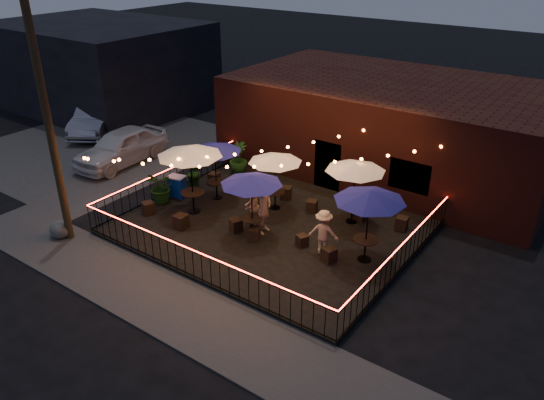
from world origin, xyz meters
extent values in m
plane|color=black|center=(0.00, 0.00, 0.00)|extent=(110.00, 110.00, 0.00)
cube|color=black|center=(0.00, 2.00, 0.07)|extent=(10.00, 8.00, 0.15)
cube|color=#3B3937|center=(0.00, -3.25, 0.03)|extent=(18.00, 2.50, 0.05)
cube|color=#3B3937|center=(-12.00, 4.00, 0.01)|extent=(11.00, 12.00, 0.02)
cube|color=#3C1510|center=(1.00, 10.00, 2.00)|extent=(14.00, 8.00, 4.00)
cube|color=black|center=(0.00, 6.12, 1.10)|extent=(1.20, 0.24, 2.20)
cube|color=black|center=(3.50, 6.12, 1.60)|extent=(1.60, 0.24, 1.20)
cube|color=black|center=(-18.00, 9.00, 2.50)|extent=(12.00, 9.00, 5.00)
cylinder|color=#322714|center=(-5.40, -2.60, 4.00)|extent=(0.26, 0.26, 8.00)
cube|color=black|center=(0.00, -2.00, 0.23)|extent=(10.00, 0.04, 0.04)
cube|color=black|center=(0.00, -2.00, 1.15)|extent=(10.00, 0.04, 0.04)
cube|color=red|center=(0.00, -2.00, 1.18)|extent=(10.00, 0.03, 0.02)
cube|color=black|center=(-5.00, 2.00, 0.23)|extent=(0.04, 8.00, 0.04)
cube|color=black|center=(-5.00, 2.00, 1.15)|extent=(0.04, 8.00, 0.04)
cube|color=red|center=(-5.00, 2.00, 1.18)|extent=(0.03, 8.00, 0.02)
cube|color=black|center=(5.00, 2.00, 0.23)|extent=(0.04, 8.00, 0.04)
cube|color=black|center=(5.00, 2.00, 1.15)|extent=(0.04, 8.00, 0.04)
cube|color=red|center=(5.00, 2.00, 1.18)|extent=(0.03, 8.00, 0.02)
cylinder|color=black|center=(-3.06, 1.25, 0.17)|extent=(0.49, 0.49, 0.03)
cylinder|color=black|center=(-3.06, 1.25, 0.56)|extent=(0.07, 0.07, 0.79)
cylinder|color=black|center=(-3.06, 1.25, 0.97)|extent=(0.88, 0.88, 0.04)
cylinder|color=black|center=(-3.06, 1.25, 1.47)|extent=(0.05, 0.05, 2.65)
cone|color=silver|center=(-3.06, 1.25, 2.63)|extent=(2.98, 2.98, 0.39)
cylinder|color=black|center=(-3.12, 2.67, 0.16)|extent=(0.42, 0.42, 0.03)
cylinder|color=black|center=(-3.12, 2.67, 0.51)|extent=(0.06, 0.06, 0.69)
cylinder|color=black|center=(-3.12, 2.67, 0.86)|extent=(0.77, 0.77, 0.04)
cylinder|color=black|center=(-3.12, 2.67, 1.31)|extent=(0.04, 0.04, 2.31)
cone|color=navy|center=(-3.12, 2.67, 2.32)|extent=(2.45, 2.45, 0.34)
cylinder|color=black|center=(-0.09, 1.07, 0.16)|extent=(0.43, 0.43, 0.03)
cylinder|color=black|center=(-0.09, 1.07, 0.51)|extent=(0.06, 0.06, 0.70)
cylinder|color=black|center=(-0.09, 1.07, 0.87)|extent=(0.78, 0.78, 0.04)
cylinder|color=black|center=(-0.09, 1.07, 1.32)|extent=(0.04, 0.04, 2.33)
cone|color=navy|center=(-0.09, 1.07, 2.34)|extent=(2.72, 2.72, 0.34)
cylinder|color=black|center=(-0.71, 3.31, 0.16)|extent=(0.41, 0.41, 0.03)
cylinder|color=black|center=(-0.71, 3.31, 0.49)|extent=(0.06, 0.06, 0.67)
cylinder|color=black|center=(-0.71, 3.31, 0.84)|extent=(0.74, 0.74, 0.04)
cylinder|color=black|center=(-0.71, 3.31, 1.26)|extent=(0.04, 0.04, 2.22)
cone|color=silver|center=(-0.71, 3.31, 2.24)|extent=(2.05, 2.05, 0.32)
cylinder|color=black|center=(3.78, 2.01, 0.17)|extent=(0.45, 0.45, 0.03)
cylinder|color=black|center=(3.78, 2.01, 0.53)|extent=(0.06, 0.06, 0.74)
cylinder|color=black|center=(3.78, 2.01, 0.91)|extent=(0.83, 0.83, 0.04)
cylinder|color=black|center=(3.78, 2.01, 1.39)|extent=(0.05, 0.05, 2.48)
cone|color=navy|center=(3.78, 2.01, 2.48)|extent=(2.80, 2.80, 0.36)
cylinder|color=black|center=(2.22, 4.06, 0.16)|extent=(0.43, 0.43, 0.03)
cylinder|color=black|center=(2.22, 4.06, 0.51)|extent=(0.06, 0.06, 0.71)
cylinder|color=black|center=(2.22, 4.06, 0.88)|extent=(0.79, 0.79, 0.04)
cylinder|color=black|center=(2.22, 4.06, 1.33)|extent=(0.04, 0.04, 2.37)
cone|color=silver|center=(2.22, 4.06, 2.37)|extent=(2.42, 2.42, 0.35)
cube|color=black|center=(-4.34, 0.13, 0.39)|extent=(0.52, 0.52, 0.47)
cube|color=black|center=(-2.55, 0.05, 0.41)|extent=(0.45, 0.45, 0.52)
cube|color=black|center=(-4.11, 3.63, 0.39)|extent=(0.49, 0.49, 0.49)
cube|color=black|center=(-2.88, 3.47, 0.39)|extent=(0.46, 0.46, 0.48)
cube|color=black|center=(-0.81, 1.04, 0.38)|extent=(0.50, 0.50, 0.46)
cube|color=black|center=(0.10, 0.91, 0.38)|extent=(0.51, 0.51, 0.46)
cube|color=black|center=(-0.84, 4.25, 0.40)|extent=(0.56, 0.56, 0.50)
cube|color=black|center=(0.59, 3.90, 0.38)|extent=(0.49, 0.49, 0.45)
cube|color=black|center=(1.66, 1.56, 0.35)|extent=(0.45, 0.45, 0.40)
cube|color=black|center=(2.87, 1.27, 0.39)|extent=(0.50, 0.50, 0.47)
cube|color=black|center=(2.39, 4.36, 0.40)|extent=(0.44, 0.44, 0.50)
cube|color=black|center=(3.94, 4.60, 0.39)|extent=(0.46, 0.46, 0.48)
imported|color=tan|center=(0.04, 1.57, 1.10)|extent=(0.54, 0.74, 1.89)
imported|color=#DBA690|center=(-0.61, 1.67, 0.93)|extent=(0.76, 0.88, 1.57)
imported|color=tan|center=(2.45, 1.59, 0.93)|extent=(1.13, 0.84, 1.56)
imported|color=#164112|center=(-4.60, 1.11, 0.80)|extent=(1.37, 1.26, 1.30)
imported|color=#193B0D|center=(-4.60, 3.01, 0.76)|extent=(0.80, 0.71, 1.22)
imported|color=#17380C|center=(-3.99, 5.14, 0.86)|extent=(0.83, 0.83, 1.42)
cube|color=#0932B4|center=(-4.50, 1.84, 0.57)|extent=(0.71, 0.57, 0.84)
cube|color=silver|center=(-4.50, 1.84, 1.01)|extent=(0.76, 0.62, 0.05)
ellipsoid|color=#4A4A45|center=(-5.72, -2.77, 0.33)|extent=(0.98, 0.89, 0.66)
imported|color=silver|center=(-9.38, 3.13, 0.82)|extent=(2.20, 4.91, 1.64)
imported|color=gray|center=(-13.96, 5.38, 0.84)|extent=(4.34, 5.23, 1.68)
camera|label=1|loc=(9.84, -11.60, 9.60)|focal=35.00mm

